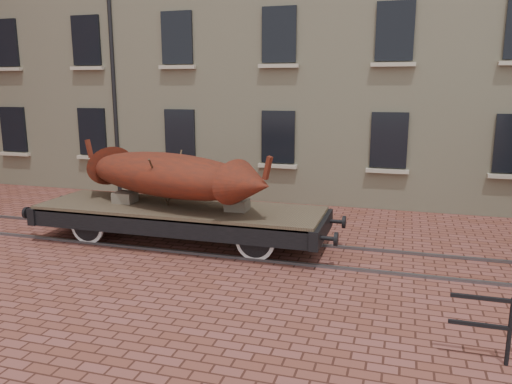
# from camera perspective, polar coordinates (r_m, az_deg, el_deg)

# --- Properties ---
(ground) EXTENTS (90.00, 90.00, 0.00)m
(ground) POSITION_cam_1_polar(r_m,az_deg,el_deg) (11.58, 8.53, -7.37)
(ground) COLOR brown
(rail_track) EXTENTS (30.00, 1.52, 0.06)m
(rail_track) POSITION_cam_1_polar(r_m,az_deg,el_deg) (11.57, 8.54, -7.23)
(rail_track) COLOR #59595E
(rail_track) RESTS_ON ground
(flatcar_wagon) EXTENTS (7.94, 2.15, 1.20)m
(flatcar_wagon) POSITION_cam_1_polar(r_m,az_deg,el_deg) (12.40, -8.72, -2.46)
(flatcar_wagon) COLOR brown
(flatcar_wagon) RESTS_ON ground
(iron_boat) EXTENTS (5.96, 3.19, 1.47)m
(iron_boat) POSITION_cam_1_polar(r_m,az_deg,el_deg) (12.33, -10.13, 1.98)
(iron_boat) COLOR maroon
(iron_boat) RESTS_ON flatcar_wagon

